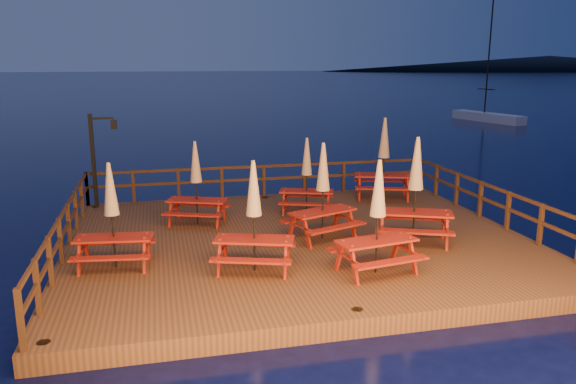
% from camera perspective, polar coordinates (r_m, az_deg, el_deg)
% --- Properties ---
extents(ground, '(500.00, 500.00, 0.00)m').
position_cam_1_polar(ground, '(15.23, 1.01, -6.03)').
color(ground, black).
rests_on(ground, ground).
extents(deck, '(12.00, 10.00, 0.40)m').
position_cam_1_polar(deck, '(15.17, 1.01, -5.32)').
color(deck, '#4F2F19').
rests_on(deck, ground).
extents(deck_piles, '(11.44, 9.44, 1.40)m').
position_cam_1_polar(deck_piles, '(15.34, 1.01, -7.09)').
color(deck_piles, '#3B1D13').
rests_on(deck_piles, ground).
extents(railing, '(11.80, 9.75, 1.10)m').
position_cam_1_polar(railing, '(16.56, -0.49, -0.24)').
color(railing, '#3B1D13').
rests_on(railing, deck).
extents(lamp_post, '(0.85, 0.18, 3.00)m').
position_cam_1_polar(lamp_post, '(18.79, -18.75, 3.87)').
color(lamp_post, black).
rests_on(lamp_post, deck).
extents(headland_right, '(230.40, 86.40, 7.00)m').
position_cam_1_polar(headland_right, '(308.32, 25.00, 11.78)').
color(headland_right, black).
rests_on(headland_right, ground).
extents(sailboat, '(2.75, 7.23, 10.59)m').
position_cam_1_polar(sailboat, '(50.25, 19.60, 7.17)').
color(sailboat, silver).
rests_on(sailboat, ground).
extents(picnic_table_0, '(2.07, 1.90, 2.41)m').
position_cam_1_polar(picnic_table_0, '(16.23, -9.31, 1.06)').
color(picnic_table_0, maroon).
rests_on(picnic_table_0, deck).
extents(picnic_table_1, '(2.13, 1.93, 2.52)m').
position_cam_1_polar(picnic_table_1, '(12.41, -3.48, -2.30)').
color(picnic_table_1, maroon).
rests_on(picnic_table_1, deck).
extents(picnic_table_2, '(2.01, 1.76, 2.56)m').
position_cam_1_polar(picnic_table_2, '(12.42, 9.10, -2.34)').
color(picnic_table_2, maroon).
rests_on(picnic_table_2, deck).
extents(picnic_table_3, '(1.98, 1.80, 2.34)m').
position_cam_1_polar(picnic_table_3, '(17.24, 1.91, 1.82)').
color(picnic_table_3, maroon).
rests_on(picnic_table_3, deck).
extents(picnic_table_4, '(1.88, 1.62, 2.44)m').
position_cam_1_polar(picnic_table_4, '(13.19, -17.45, -2.15)').
color(picnic_table_4, maroon).
rests_on(picnic_table_4, deck).
extents(picnic_table_5, '(2.40, 2.21, 2.76)m').
position_cam_1_polar(picnic_table_5, '(14.67, 12.82, 0.34)').
color(picnic_table_5, maroon).
rests_on(picnic_table_5, deck).
extents(picnic_table_6, '(2.32, 2.10, 2.76)m').
position_cam_1_polar(picnic_table_6, '(19.28, 9.70, 3.53)').
color(picnic_table_6, maroon).
rests_on(picnic_table_6, deck).
extents(picnic_table_7, '(2.20, 2.02, 2.57)m').
position_cam_1_polar(picnic_table_7, '(14.67, 3.56, 0.24)').
color(picnic_table_7, maroon).
rests_on(picnic_table_7, deck).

